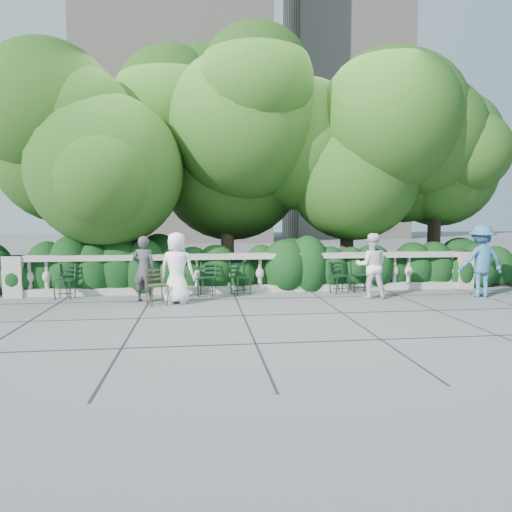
{
  "coord_description": "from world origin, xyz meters",
  "views": [
    {
      "loc": [
        -1.33,
        -9.77,
        1.95
      ],
      "look_at": [
        0.0,
        1.0,
        1.0
      ],
      "focal_mm": 32.0,
      "sensor_mm": 36.0,
      "label": 1
    }
  ],
  "objects": [
    {
      "name": "chair_e",
      "position": [
        2.2,
        1.17,
        0.0
      ],
      "size": [
        0.54,
        0.57,
        0.84
      ],
      "primitive_type": null,
      "rotation": [
        0.0,
        0.0,
        0.24
      ],
      "color": "black",
      "rests_on": "ground"
    },
    {
      "name": "chair_f",
      "position": [
        2.74,
        1.31,
        0.0
      ],
      "size": [
        0.45,
        0.49,
        0.84
      ],
      "primitive_type": null,
      "rotation": [
        0.0,
        0.0,
        -0.03
      ],
      "color": "black",
      "rests_on": "ground"
    },
    {
      "name": "chair_c",
      "position": [
        -1.21,
        1.2,
        0.0
      ],
      "size": [
        0.53,
        0.56,
        0.84
      ],
      "primitive_type": null,
      "rotation": [
        0.0,
        0.0,
        -0.22
      ],
      "color": "black",
      "rests_on": "ground"
    },
    {
      "name": "balustrade",
      "position": [
        0.0,
        1.8,
        0.49
      ],
      "size": [
        12.0,
        0.44,
        1.0
      ],
      "color": "#9E998E",
      "rests_on": "ground"
    },
    {
      "name": "shrub_hedge",
      "position": [
        0.0,
        3.0,
        0.0
      ],
      "size": [
        15.0,
        2.6,
        1.7
      ],
      "primitive_type": null,
      "color": "black",
      "rests_on": "ground"
    },
    {
      "name": "chair_b",
      "position": [
        -0.28,
        1.25,
        0.0
      ],
      "size": [
        0.6,
        0.62,
        0.84
      ],
      "primitive_type": null,
      "rotation": [
        0.0,
        0.0,
        0.42
      ],
      "color": "black",
      "rests_on": "ground"
    },
    {
      "name": "person_woman_grey",
      "position": [
        -2.6,
        0.77,
        0.75
      ],
      "size": [
        0.62,
        0.48,
        1.51
      ],
      "primitive_type": "imported",
      "rotation": [
        0.0,
        0.0,
        2.91
      ],
      "color": "#39393D",
      "rests_on": "ground"
    },
    {
      "name": "distant_buildings",
      "position": [
        1.71,
        29.25,
        18.75
      ],
      "size": [
        27.0,
        13.0,
        40.0
      ],
      "color": "#A09684",
      "rests_on": "ground"
    },
    {
      "name": "person_businessman",
      "position": [
        -1.84,
        0.46,
        0.8
      ],
      "size": [
        0.89,
        0.71,
        1.6
      ],
      "primitive_type": "imported",
      "rotation": [
        0.0,
        0.0,
        2.85
      ],
      "color": "white",
      "rests_on": "ground"
    },
    {
      "name": "chair_a",
      "position": [
        -4.53,
        1.22,
        0.0
      ],
      "size": [
        0.48,
        0.52,
        0.84
      ],
      "primitive_type": null,
      "rotation": [
        0.0,
        0.0,
        -0.09
      ],
      "color": "black",
      "rests_on": "ground"
    },
    {
      "name": "ground",
      "position": [
        0.0,
        0.0,
        0.0
      ],
      "size": [
        90.0,
        90.0,
        0.0
      ],
      "primitive_type": "plane",
      "color": "#55575D",
      "rests_on": "ground"
    },
    {
      "name": "person_older_blue",
      "position": [
        5.42,
        0.46,
        0.88
      ],
      "size": [
        1.14,
        0.66,
        1.75
      ],
      "primitive_type": "imported",
      "rotation": [
        0.0,
        0.0,
        3.15
      ],
      "color": "#2E648B",
      "rests_on": "ground"
    },
    {
      "name": "chair_weathered",
      "position": [
        -2.21,
        0.16,
        0.0
      ],
      "size": [
        0.61,
        0.62,
        0.84
      ],
      "primitive_type": null,
      "rotation": [
        0.0,
        0.0,
        0.45
      ],
      "color": "black",
      "rests_on": "ground"
    },
    {
      "name": "person_casual_man",
      "position": [
        2.72,
        0.61,
        0.77
      ],
      "size": [
        0.87,
        0.74,
        1.55
      ],
      "primitive_type": "imported",
      "rotation": [
        0.0,
        0.0,
        2.91
      ],
      "color": "white",
      "rests_on": "ground"
    },
    {
      "name": "tree_canopy",
      "position": [
        0.69,
        3.19,
        3.96
      ],
      "size": [
        15.04,
        6.52,
        6.78
      ],
      "color": "#3F3023",
      "rests_on": "ground"
    }
  ]
}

